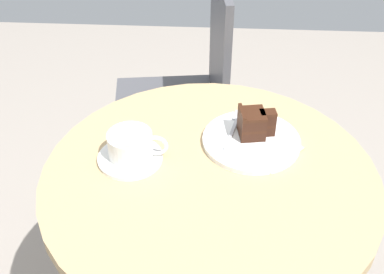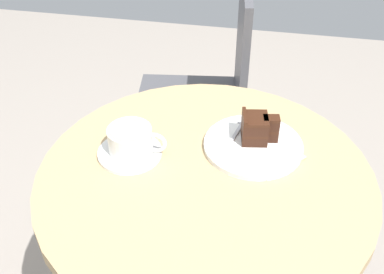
{
  "view_description": "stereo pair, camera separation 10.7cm",
  "coord_description": "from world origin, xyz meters",
  "px_view_note": "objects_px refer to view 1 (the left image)",
  "views": [
    {
      "loc": [
        0.01,
        -0.76,
        1.41
      ],
      "look_at": [
        -0.04,
        0.07,
        0.75
      ],
      "focal_mm": 45.0,
      "sensor_mm": 36.0,
      "label": 1
    },
    {
      "loc": [
        0.11,
        -0.75,
        1.41
      ],
      "look_at": [
        -0.04,
        0.07,
        0.75
      ],
      "focal_mm": 45.0,
      "sensor_mm": 36.0,
      "label": 2
    }
  ],
  "objects_px": {
    "saucer": "(130,158)",
    "teaspoon": "(148,149)",
    "fork": "(235,125)",
    "cafe_chair": "(193,85)",
    "cake_plate": "(251,141)",
    "coffee_cup": "(131,144)",
    "cake_slice": "(254,123)",
    "napkin": "(263,146)"
  },
  "relations": [
    {
      "from": "saucer",
      "to": "teaspoon",
      "type": "xyz_separation_m",
      "value": [
        0.04,
        0.03,
        0.01
      ]
    },
    {
      "from": "fork",
      "to": "cafe_chair",
      "type": "xyz_separation_m",
      "value": [
        -0.13,
        0.49,
        -0.2
      ]
    },
    {
      "from": "saucer",
      "to": "fork",
      "type": "distance_m",
      "value": 0.26
    },
    {
      "from": "teaspoon",
      "to": "fork",
      "type": "distance_m",
      "value": 0.22
    },
    {
      "from": "teaspoon",
      "to": "cake_plate",
      "type": "relative_size",
      "value": 0.47
    },
    {
      "from": "coffee_cup",
      "to": "fork",
      "type": "distance_m",
      "value": 0.26
    },
    {
      "from": "cake_slice",
      "to": "saucer",
      "type": "bearing_deg",
      "value": -161.58
    },
    {
      "from": "coffee_cup",
      "to": "cake_plate",
      "type": "xyz_separation_m",
      "value": [
        0.27,
        0.07,
        -0.03
      ]
    },
    {
      "from": "saucer",
      "to": "cafe_chair",
      "type": "relative_size",
      "value": 0.16
    },
    {
      "from": "fork",
      "to": "teaspoon",
      "type": "bearing_deg",
      "value": 129.65
    },
    {
      "from": "teaspoon",
      "to": "napkin",
      "type": "height_order",
      "value": "teaspoon"
    },
    {
      "from": "coffee_cup",
      "to": "fork",
      "type": "bearing_deg",
      "value": 27.26
    },
    {
      "from": "fork",
      "to": "napkin",
      "type": "xyz_separation_m",
      "value": [
        0.06,
        -0.06,
        -0.01
      ]
    },
    {
      "from": "cake_slice",
      "to": "cake_plate",
      "type": "bearing_deg",
      "value": -103.24
    },
    {
      "from": "teaspoon",
      "to": "saucer",
      "type": "bearing_deg",
      "value": -123.04
    },
    {
      "from": "coffee_cup",
      "to": "cafe_chair",
      "type": "relative_size",
      "value": 0.15
    },
    {
      "from": "cake_slice",
      "to": "cafe_chair",
      "type": "relative_size",
      "value": 0.1
    },
    {
      "from": "saucer",
      "to": "cafe_chair",
      "type": "xyz_separation_m",
      "value": [
        0.1,
        0.62,
        -0.19
      ]
    },
    {
      "from": "teaspoon",
      "to": "napkin",
      "type": "relative_size",
      "value": 0.54
    },
    {
      "from": "coffee_cup",
      "to": "cake_plate",
      "type": "bearing_deg",
      "value": 14.71
    },
    {
      "from": "saucer",
      "to": "cafe_chair",
      "type": "height_order",
      "value": "cafe_chair"
    },
    {
      "from": "cake_plate",
      "to": "cafe_chair",
      "type": "height_order",
      "value": "cafe_chair"
    },
    {
      "from": "cake_plate",
      "to": "napkin",
      "type": "relative_size",
      "value": 1.15
    },
    {
      "from": "teaspoon",
      "to": "coffee_cup",
      "type": "bearing_deg",
      "value": -125.33
    },
    {
      "from": "cake_plate",
      "to": "cake_slice",
      "type": "xyz_separation_m",
      "value": [
        0.0,
        0.02,
        0.04
      ]
    },
    {
      "from": "fork",
      "to": "napkin",
      "type": "bearing_deg",
      "value": -119.89
    },
    {
      "from": "teaspoon",
      "to": "napkin",
      "type": "xyz_separation_m",
      "value": [
        0.26,
        0.04,
        -0.01
      ]
    },
    {
      "from": "coffee_cup",
      "to": "saucer",
      "type": "bearing_deg",
      "value": -130.41
    },
    {
      "from": "cafe_chair",
      "to": "cake_slice",
      "type": "bearing_deg",
      "value": 10.36
    },
    {
      "from": "teaspoon",
      "to": "fork",
      "type": "bearing_deg",
      "value": 47.27
    },
    {
      "from": "napkin",
      "to": "saucer",
      "type": "bearing_deg",
      "value": -168.3
    },
    {
      "from": "fork",
      "to": "napkin",
      "type": "height_order",
      "value": "fork"
    },
    {
      "from": "cake_plate",
      "to": "napkin",
      "type": "xyz_separation_m",
      "value": [
        0.03,
        -0.01,
        -0.0
      ]
    },
    {
      "from": "napkin",
      "to": "cake_slice",
      "type": "bearing_deg",
      "value": 127.81
    },
    {
      "from": "coffee_cup",
      "to": "cake_plate",
      "type": "relative_size",
      "value": 0.59
    },
    {
      "from": "fork",
      "to": "cake_slice",
      "type": "bearing_deg",
      "value": -113.54
    },
    {
      "from": "saucer",
      "to": "napkin",
      "type": "xyz_separation_m",
      "value": [
        0.3,
        0.06,
        -0.0
      ]
    },
    {
      "from": "napkin",
      "to": "cafe_chair",
      "type": "distance_m",
      "value": 0.62
    },
    {
      "from": "cake_plate",
      "to": "cafe_chair",
      "type": "xyz_separation_m",
      "value": [
        -0.17,
        0.54,
        -0.2
      ]
    },
    {
      "from": "coffee_cup",
      "to": "cake_slice",
      "type": "height_order",
      "value": "cake_slice"
    },
    {
      "from": "saucer",
      "to": "cake_slice",
      "type": "relative_size",
      "value": 1.63
    },
    {
      "from": "saucer",
      "to": "napkin",
      "type": "bearing_deg",
      "value": 11.7
    }
  ]
}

